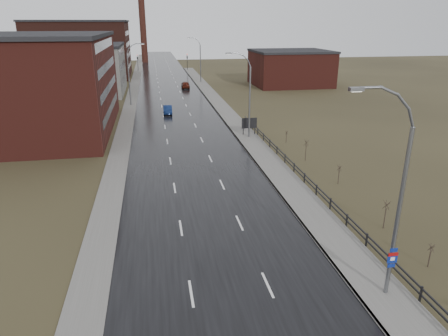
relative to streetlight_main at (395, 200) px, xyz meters
name	(u,v)px	position (x,y,z in m)	size (l,w,h in m)	color
road	(174,106)	(-8.47, 58.00, -6.03)	(14.00, 300.00, 0.06)	black
sidewalk_right	(249,139)	(0.13, 33.00, -5.97)	(3.20, 180.00, 0.18)	#595651
curb_right	(238,140)	(-1.39, 33.00, -5.97)	(0.16, 180.00, 0.18)	slate
sidewalk_left	(130,107)	(-16.67, 58.00, -6.00)	(2.40, 260.00, 0.12)	#595651
warehouse_near	(27,84)	(-29.46, 43.00, 0.70)	(22.44, 28.56, 13.50)	#471914
warehouse_mid	(86,69)	(-26.46, 76.00, -0.80)	(16.32, 20.40, 10.50)	slate
warehouse_far	(82,49)	(-31.47, 106.00, 1.70)	(26.52, 24.48, 15.50)	#331611
building_right	(290,68)	(21.83, 80.00, -1.80)	(18.36, 16.32, 8.50)	#471914
smokestack	(142,21)	(-14.47, 148.00, 9.44)	(2.70, 2.70, 30.70)	#331611
streetlight_main	(395,200)	(0.00, 0.00, 0.00)	(3.91, 0.29, 12.11)	slate
streetlight_right_mid	(248,95)	(0.03, 34.00, -0.22)	(3.36, 0.28, 11.35)	slate
streetlight_left	(130,74)	(-16.17, 60.00, -0.22)	(3.36, 0.28, 11.35)	slate
streetlight_right_far	(199,60)	(0.03, 88.00, -0.22)	(3.36, 0.28, 11.35)	slate
guardrail	(307,179)	(1.83, 16.32, -5.35)	(0.10, 53.05, 1.10)	black
shrub_b	(430,255)	(4.58, 2.08, -5.17)	(0.41, 0.43, 1.68)	#382D23
shrub_c	(385,214)	(4.55, 7.32, -4.84)	(0.55, 0.58, 2.30)	#382D23
shrub_d	(339,174)	(5.06, 16.32, -5.02)	(0.47, 0.49, 1.96)	#382D23
shrub_e	(306,150)	(4.45, 23.56, -4.74)	(0.59, 0.62, 2.48)	#382D23
shrub_f	(286,136)	(4.60, 30.87, -5.21)	(0.39, 0.41, 1.60)	#382D23
billboard	(249,124)	(0.63, 35.19, -4.36)	(2.15, 0.17, 2.52)	black
traffic_light_left	(137,56)	(-16.47, 118.00, -1.46)	(0.58, 2.73, 5.30)	black
traffic_light_right	(187,56)	(-0.47, 118.00, -1.46)	(0.58, 2.73, 5.30)	black
car_near	(168,110)	(-9.91, 51.36, -5.36)	(1.47, 4.22, 1.39)	#0E1D47
car_far	(185,85)	(-4.44, 79.27, -5.24)	(1.93, 4.80, 1.63)	#47150B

